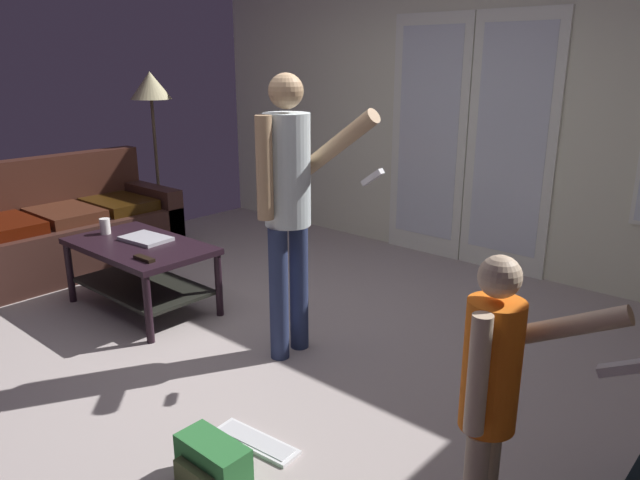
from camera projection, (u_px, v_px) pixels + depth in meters
ground_plane at (248, 349)px, 3.69m from camera, size 5.60×4.91×0.02m
wall_back_with_doors at (465, 108)px, 4.99m from camera, size 5.60×0.09×2.74m
leather_couch at (63, 233)px, 5.03m from camera, size 0.86×1.81×0.92m
coffee_table at (141, 261)px, 4.18m from camera, size 1.08×0.63×0.49m
person_adult at (289, 194)px, 3.35m from camera, size 0.65×0.46×1.65m
person_child at (493, 392)px, 1.91m from camera, size 0.50×0.35×1.15m
floor_lamp at (151, 93)px, 5.72m from camera, size 0.39×0.39×1.60m
backpack at (212, 465)px, 2.47m from camera, size 0.33×0.19×0.21m
loose_keyboard at (256, 442)px, 2.77m from camera, size 0.45×0.17×0.02m
laptop_closed at (145, 239)px, 4.21m from camera, size 0.36×0.27×0.02m
cup_near_edge at (105, 226)px, 4.35m from camera, size 0.07×0.07×0.11m
tv_remote_black at (144, 259)px, 3.79m from camera, size 0.17×0.06×0.02m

